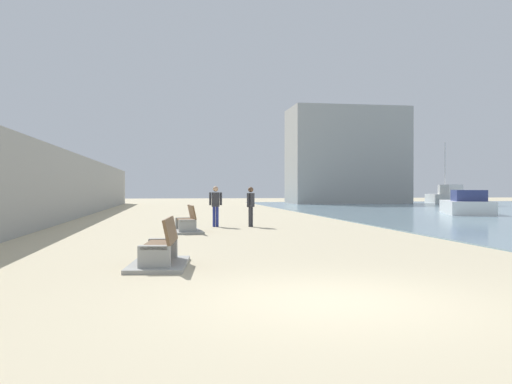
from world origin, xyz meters
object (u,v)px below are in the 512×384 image
(bench_near, at_px, (160,255))
(boat_nearest, at_px, (466,205))
(boat_distant, at_px, (447,196))
(person_walking, at_px, (251,204))
(person_standing, at_px, (216,203))
(bench_far, at_px, (186,226))

(bench_near, distance_m, boat_nearest, 25.84)
(boat_nearest, distance_m, boat_distant, 22.89)
(person_walking, xyz_separation_m, boat_nearest, (14.41, 8.13, -0.37))
(boat_nearest, bearing_deg, boat_distant, 63.77)
(person_walking, distance_m, boat_nearest, 16.55)
(boat_distant, bearing_deg, person_standing, -132.42)
(person_walking, bearing_deg, person_standing, 168.98)
(person_standing, xyz_separation_m, boat_distant, (25.94, 28.38, -0.21))
(bench_near, relative_size, person_walking, 1.35)
(boat_distant, bearing_deg, boat_nearest, -116.23)
(bench_far, xyz_separation_m, person_walking, (2.68, 2.34, 0.71))
(person_walking, height_order, boat_distant, boat_distant)
(bench_far, bearing_deg, boat_nearest, 31.50)
(person_walking, relative_size, person_standing, 0.98)
(person_standing, bearing_deg, bench_far, -115.83)
(person_standing, bearing_deg, bench_near, -100.48)
(bench_near, relative_size, person_standing, 1.32)
(bench_far, relative_size, boat_distant, 0.33)
(person_walking, relative_size, boat_distant, 0.25)
(boat_nearest, bearing_deg, person_standing, -153.60)
(boat_distant, bearing_deg, person_walking, -130.55)
(bench_near, xyz_separation_m, boat_nearest, (17.83, 18.70, 0.35))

